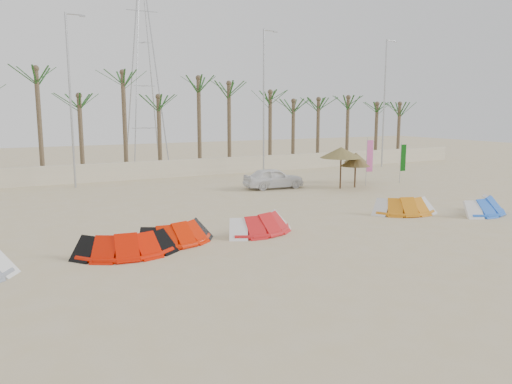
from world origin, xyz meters
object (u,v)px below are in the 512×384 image
kite_orange (401,205)px  car (274,178)px  kite_red_left (123,242)px  kite_red_right (258,222)px  parasol_right (356,158)px  kite_blue (479,204)px  kite_red_mid (174,231)px  parasol_left (341,153)px  parasol_mid (355,161)px

kite_orange → car: size_ratio=0.89×
kite_red_left → kite_red_right: same height
parasol_right → car: (-6.36, 0.37, -1.09)m
kite_red_left → car: 15.99m
kite_orange → kite_blue: 3.91m
kite_red_left → kite_red_right: 5.76m
kite_blue → kite_red_mid: bearing=173.7°
kite_orange → kite_red_mid: bearing=-179.7°
kite_red_right → parasol_right: parasol_right is taller
kite_orange → kite_blue: (3.52, -1.72, 0.00)m
kite_red_left → kite_red_right: (5.73, 0.66, -0.00)m
parasol_left → car: (-3.79, 2.06, -1.66)m
parasol_mid → parasol_right: parasol_right is taller
kite_blue → parasol_right: bearing=83.8°
parasol_left → parasol_mid: (1.11, -0.09, -0.58)m
kite_red_mid → kite_blue: same height
kite_orange → parasol_left: size_ratio=1.28×
kite_orange → parasol_right: (4.72, 9.38, 1.33)m
parasol_left → parasol_right: 3.13m
kite_blue → kite_red_right: bearing=172.0°
kite_red_left → parasol_right: 21.07m
kite_red_mid → kite_orange: same height
kite_orange → parasol_right: bearing=63.3°
kite_red_mid → parasol_left: bearing=29.4°
kite_orange → parasol_mid: bearing=66.8°
car → parasol_left: bearing=-113.7°
kite_orange → parasol_mid: parasol_mid is taller
parasol_mid → parasol_left: bearing=175.4°
kite_red_left → kite_orange: size_ratio=1.03×
kite_blue → parasol_right: size_ratio=1.70×
kite_red_left → kite_blue: 17.25m
kite_red_right → kite_blue: 11.61m
kite_red_mid → parasol_right: size_ratio=1.63×
kite_blue → parasol_mid: 9.41m
kite_orange → kite_blue: same height
parasol_left → parasol_mid: 1.26m
parasol_mid → car: size_ratio=0.54×
kite_red_mid → parasol_left: (13.75, 7.75, 1.91)m
kite_red_left → parasol_left: (15.86, 8.44, 1.91)m
parasol_right → car: size_ratio=0.54×
kite_red_left → kite_orange: (13.70, 0.75, -0.00)m
parasol_left → kite_blue: bearing=-81.7°
kite_red_left → parasol_left: parasol_left is taller
kite_red_mid → parasol_right: 18.90m
kite_red_left → kite_red_mid: (2.11, 0.69, -0.00)m
kite_red_right → parasol_mid: parasol_mid is taller
parasol_left → parasol_right: parasol_left is taller
parasol_left → kite_orange: bearing=-105.7°
kite_red_left → parasol_right: bearing=28.8°
kite_red_left → kite_blue: bearing=-3.2°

